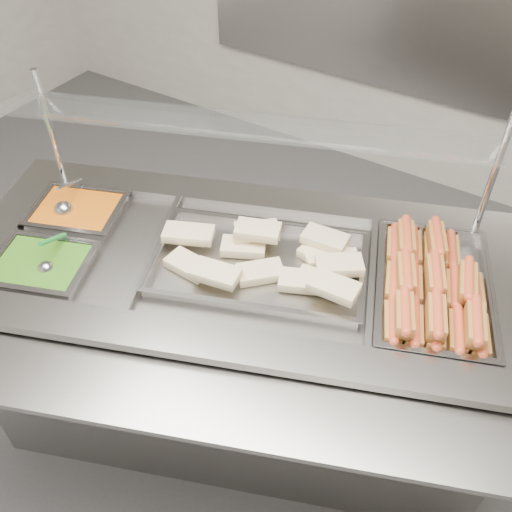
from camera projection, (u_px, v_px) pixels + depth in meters
The scene contains 12 objects.
ground at pixel (193, 468), 2.39m from camera, with size 6.00×6.00×0.00m, color #4F4F51.
steam_counter at pixel (243, 343), 2.29m from camera, with size 2.13×1.50×0.94m.
tray_rail at pixel (203, 399), 1.62m from camera, with size 1.84×1.00×0.05m.
sneeze_guard at pixel (254, 128), 1.87m from camera, with size 1.71×0.89×0.46m.
pan_hotdogs at pixel (431, 294), 1.90m from camera, with size 0.53×0.66×0.10m.
pan_wraps at pixel (259, 267), 1.97m from camera, with size 0.81×0.64×0.07m.
pan_beans at pixel (79, 217), 2.19m from camera, with size 0.38×0.34×0.10m.
pan_peas at pixel (44, 272), 1.98m from camera, with size 0.38×0.34×0.10m.
hotdogs_in_buns at pixel (432, 287), 1.86m from camera, with size 0.48×0.58×0.12m.
tortilla_wraps at pixel (274, 256), 1.96m from camera, with size 0.74×0.45×0.10m.
ladle at pixel (64, 208), 2.15m from camera, with size 0.10×0.20×0.14m.
serving_spoon at pixel (48, 263), 1.93m from camera, with size 0.09×0.18×0.14m.
Camera 1 is at (0.82, -0.82, 2.29)m, focal length 40.00 mm.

